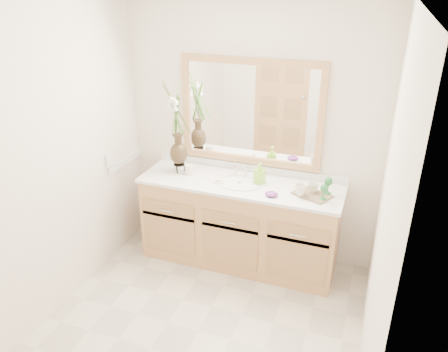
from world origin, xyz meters
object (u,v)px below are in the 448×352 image
at_px(flower_vase, 177,118).
at_px(soap_bottle, 260,174).
at_px(tray, 312,195).
at_px(tumbler, 189,170).

relative_size(flower_vase, soap_bottle, 4.51).
xyz_separation_m(flower_vase, soap_bottle, (0.78, 0.02, -0.44)).
xyz_separation_m(flower_vase, tray, (1.27, -0.07, -0.52)).
bearing_deg(tumbler, flower_vase, 167.02).
distance_m(flower_vase, soap_bottle, 0.90).
bearing_deg(soap_bottle, tumbler, -168.36).
xyz_separation_m(soap_bottle, tray, (0.48, -0.09, -0.08)).
height_order(flower_vase, tray, flower_vase).
relative_size(flower_vase, tumbler, 8.20).
relative_size(flower_vase, tray, 2.60).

